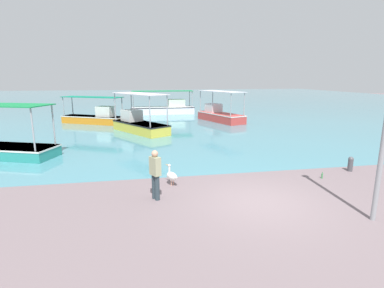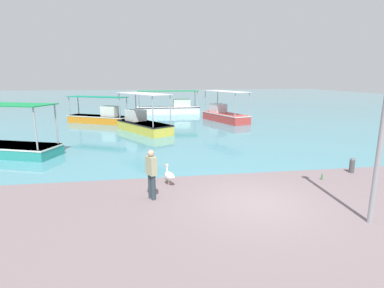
{
  "view_description": "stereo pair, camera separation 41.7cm",
  "coord_description": "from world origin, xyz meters",
  "views": [
    {
      "loc": [
        -3.86,
        -8.65,
        4.0
      ],
      "look_at": [
        -1.33,
        4.94,
        0.92
      ],
      "focal_mm": 28.0,
      "sensor_mm": 36.0,
      "label": 1
    },
    {
      "loc": [
        -3.45,
        -8.72,
        4.0
      ],
      "look_at": [
        -1.33,
        4.94,
        0.92
      ],
      "focal_mm": 28.0,
      "sensor_mm": 36.0,
      "label": 2
    }
  ],
  "objects": [
    {
      "name": "fishing_boat_center",
      "position": [
        -10.73,
        7.89,
        0.5
      ],
      "size": [
        5.86,
        3.69,
        2.69
      ],
      "color": "teal",
      "rests_on": "harbor_water"
    },
    {
      "name": "harbor_water",
      "position": [
        0.0,
        48.0,
        0.0
      ],
      "size": [
        110.0,
        90.0,
        0.0
      ],
      "primitive_type": "cube",
      "color": "teal",
      "rests_on": "ground"
    },
    {
      "name": "fishing_boat_near_left",
      "position": [
        -0.74,
        24.89,
        0.64
      ],
      "size": [
        6.97,
        2.08,
        2.56
      ],
      "color": "white",
      "rests_on": "harbor_water"
    },
    {
      "name": "fishing_boat_outer",
      "position": [
        -3.69,
        13.87,
        0.64
      ],
      "size": [
        4.24,
        5.41,
        2.87
      ],
      "color": "gold",
      "rests_on": "harbor_water"
    },
    {
      "name": "fishing_boat_far_right",
      "position": [
        -7.45,
        18.81,
        0.6
      ],
      "size": [
        5.76,
        4.0,
        2.35
      ],
      "color": "orange",
      "rests_on": "harbor_water"
    },
    {
      "name": "ground",
      "position": [
        0.0,
        0.0,
        0.0
      ],
      "size": [
        120.0,
        120.0,
        0.0
      ],
      "primitive_type": "plane",
      "color": "slate"
    },
    {
      "name": "glass_bottle",
      "position": [
        3.44,
        1.73,
        0.11
      ],
      "size": [
        0.07,
        0.07,
        0.27
      ],
      "color": "#3F7F4C",
      "rests_on": "ground"
    },
    {
      "name": "pelican",
      "position": [
        -2.64,
        2.07,
        0.38
      ],
      "size": [
        0.51,
        0.75,
        0.8
      ],
      "color": "#E0997A",
      "rests_on": "ground"
    },
    {
      "name": "fishing_boat_near_right",
      "position": [
        3.79,
        18.27,
        0.64
      ],
      "size": [
        3.45,
        5.7,
        2.78
      ],
      "color": "#C13C39",
      "rests_on": "harbor_water"
    },
    {
      "name": "mooring_bollard",
      "position": [
        5.22,
        2.39,
        0.35
      ],
      "size": [
        0.22,
        0.22,
        0.65
      ],
      "color": "#47474C",
      "rests_on": "ground"
    },
    {
      "name": "fisherman_standing",
      "position": [
        -3.33,
        0.84,
        0.91
      ],
      "size": [
        0.39,
        0.46,
        1.69
      ],
      "color": "#2B3A41",
      "rests_on": "ground"
    }
  ]
}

